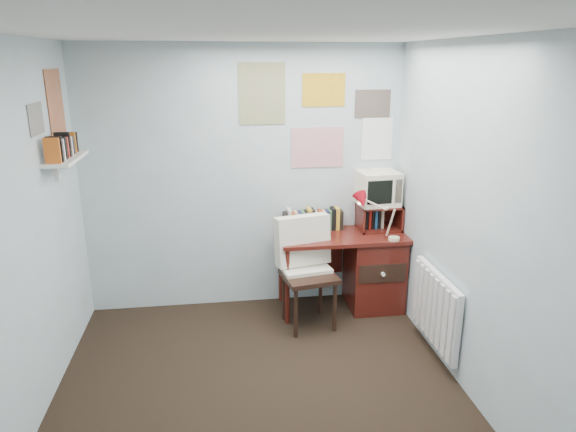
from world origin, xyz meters
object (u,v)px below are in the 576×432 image
Objects in this scene: desk_chair at (309,276)px; wall_shelf at (66,159)px; tv_riser at (379,217)px; crt_tv at (378,186)px; desk at (368,268)px; radiator at (436,308)px; desk_lamp at (395,220)px.

wall_shelf is (-1.93, -0.07, 1.13)m from desk_chair.
tv_riser is 1.08× the size of crt_tv.
desk_chair reaches higher than desk.
wall_shelf reaches higher than radiator.
crt_tv reaches higher than desk_chair.
desk is at bearing -130.10° from crt_tv.
radiator is (0.29, -0.93, 0.01)m from desk.
desk_lamp is 1.04× the size of crt_tv.
wall_shelf is at bearing -157.38° from desk_lamp.
desk is at bearing 145.68° from desk_lamp.
desk reaches higher than radiator.
tv_riser is at bearing 42.96° from desk.
desk_lamp is 0.62× the size of wall_shelf.
wall_shelf reaches higher than desk_chair.
crt_tv reaches higher than desk.
tv_riser is at bearing 18.60° from desk_chair.
desk_lamp is at bearing -82.49° from tv_riser.
radiator is (0.19, -1.06, -0.76)m from crt_tv.
wall_shelf reaches higher than desk.
desk_chair is 0.93m from desk_lamp.
desk_lamp is at bearing -53.58° from desk.
radiator is at bearing -72.76° from desk.
tv_riser is at bearing 99.28° from radiator.
desk_chair is at bearing -153.52° from crt_tv.
crt_tv is at bearing 10.83° from wall_shelf.
desk is 1.50× the size of radiator.
desk is 1.94× the size of wall_shelf.
crt_tv reaches higher than radiator.
desk_chair reaches higher than radiator.
radiator is 3.15m from wall_shelf.
desk is 0.80m from crt_tv.
crt_tv is at bearing 100.35° from radiator.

